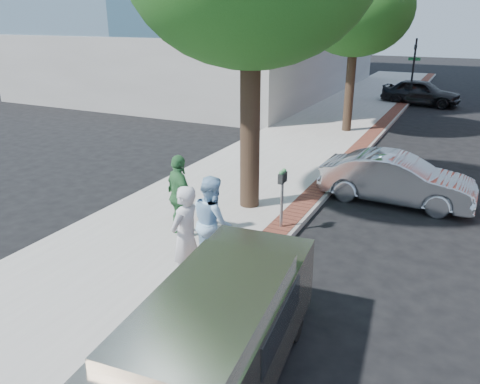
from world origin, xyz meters
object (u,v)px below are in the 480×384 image
Objects in this scene: person_gray at (185,237)px; bg_car at (421,92)px; sedan_silver at (397,179)px; parking_meter at (282,186)px; person_green at (180,196)px; person_officer at (212,222)px; van at (223,327)px.

bg_car is at bearing -179.30° from person_gray.
sedan_silver is at bearing 161.39° from person_gray.
person_green is (-1.95, -1.45, -0.08)m from parking_meter.
person_officer reaches higher than van.
person_officer is (0.05, 0.92, -0.04)m from person_gray.
person_gray is at bearing -101.01° from parking_meter.
person_officer reaches higher than sedan_silver.
parking_meter is 0.77× the size of person_officer.
person_gray is 1.04× the size of person_officer.
bg_car is (-1.27, 16.98, 0.07)m from sedan_silver.
bg_car is at bearing 87.49° from parking_meter.
van is at bearing 174.06° from sedan_silver.
person_officer is 3.13m from van.
sedan_silver is at bearing 76.98° from van.
van reaches higher than sedan_silver.
parking_meter is 2.43m from person_green.
parking_meter is 20.33m from bg_car.
sedan_silver is 17.03m from bg_car.
person_green is 0.46× the size of sedan_silver.
parking_meter is 0.76× the size of person_green.
parking_meter is 0.35× the size of sedan_silver.
person_officer is at bearing -176.03° from bg_car.
parking_meter is at bearing 173.40° from person_gray.
person_officer is (-0.59, -2.34, -0.09)m from parking_meter.
sedan_silver is (2.75, 5.66, -0.42)m from person_officer.
sedan_silver is at bearing 56.93° from parking_meter.
sedan_silver is (2.16, 3.32, -0.51)m from parking_meter.
person_gray is at bearing 158.44° from sedan_silver.
person_officer is 0.99× the size of person_green.
sedan_silver is (4.11, 4.77, -0.43)m from person_green.
person_green is at bearing 125.03° from van.
person_gray reaches higher than sedan_silver.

